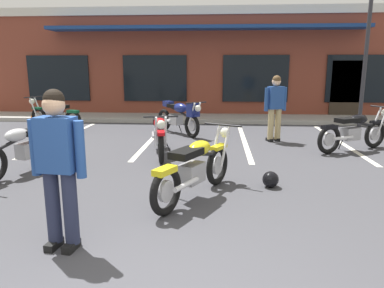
{
  "coord_description": "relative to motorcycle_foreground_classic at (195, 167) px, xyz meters",
  "views": [
    {
      "loc": [
        0.55,
        -2.24,
        1.89
      ],
      "look_at": [
        0.08,
        3.98,
        0.55
      ],
      "focal_mm": 33.83,
      "sensor_mm": 36.0,
      "label": 1
    }
  ],
  "objects": [
    {
      "name": "painted_stall_lines",
      "position": [
        -0.22,
        4.29,
        -0.46
      ],
      "size": [
        7.42,
        4.8,
        0.01
      ],
      "color": "silver",
      "rests_on": "ground_plane"
    },
    {
      "name": "helmet_on_pavement",
      "position": [
        1.16,
        0.55,
        -0.33
      ],
      "size": [
        0.26,
        0.26,
        0.26
      ],
      "color": "black",
      "rests_on": "ground_plane"
    },
    {
      "name": "motorcycle_orange_scrambler",
      "position": [
        -0.94,
        2.55,
        0.0
      ],
      "size": [
        0.81,
        2.09,
        0.98
      ],
      "color": "black",
      "rests_on": "ground_plane"
    },
    {
      "name": "person_by_back_row",
      "position": [
        -1.29,
        -1.6,
        0.49
      ],
      "size": [
        0.61,
        0.31,
        1.68
      ],
      "color": "black",
      "rests_on": "ground_plane"
    },
    {
      "name": "person_in_black_shirt",
      "position": [
        1.74,
        4.22,
        0.49
      ],
      "size": [
        0.6,
        0.37,
        1.68
      ],
      "color": "black",
      "rests_on": "ground_plane"
    },
    {
      "name": "traffic_cone",
      "position": [
        -5.02,
        4.86,
        -0.2
      ],
      "size": [
        0.34,
        0.34,
        0.53
      ],
      "color": "orange",
      "rests_on": "ground_plane"
    },
    {
      "name": "motorcycle_red_sportbike",
      "position": [
        -0.78,
        5.02,
        0.07
      ],
      "size": [
        1.54,
        1.75,
        0.98
      ],
      "color": "black",
      "rests_on": "ground_plane"
    },
    {
      "name": "brick_storefront_building",
      "position": [
        -0.22,
        11.38,
        1.55
      ],
      "size": [
        18.72,
        6.35,
        4.03
      ],
      "color": "brown",
      "rests_on": "ground_plane"
    },
    {
      "name": "motorcycle_foreground_classic",
      "position": [
        0.0,
        0.0,
        0.0
      ],
      "size": [
        1.22,
        1.94,
        0.98
      ],
      "color": "black",
      "rests_on": "ground_plane"
    },
    {
      "name": "sidewalk_kerb",
      "position": [
        -0.22,
        7.89,
        -0.39
      ],
      "size": [
        22.0,
        1.8,
        0.14
      ],
      "primitive_type": "cube",
      "color": "#A8A59E",
      "rests_on": "ground_plane"
    },
    {
      "name": "motorcycle_blue_standard",
      "position": [
        3.39,
        3.29,
        0.0
      ],
      "size": [
        1.9,
        1.29,
        0.98
      ],
      "color": "black",
      "rests_on": "ground_plane"
    },
    {
      "name": "parking_lot_lamp_post",
      "position": [
        4.82,
        6.68,
        2.57
      ],
      "size": [
        0.24,
        0.76,
        4.63
      ],
      "color": "#2D2D33",
      "rests_on": "ground_plane"
    },
    {
      "name": "ground_plane",
      "position": [
        -0.22,
        0.68,
        -0.46
      ],
      "size": [
        80.0,
        80.0,
        0.0
      ],
      "primitive_type": "plane",
      "color": "#3D3D42"
    },
    {
      "name": "motorcycle_silver_naked",
      "position": [
        -3.16,
        1.03,
        0.0
      ],
      "size": [
        0.92,
        2.06,
        0.98
      ],
      "color": "black",
      "rests_on": "ground_plane"
    },
    {
      "name": "motorcycle_green_cafe_racer",
      "position": [
        -4.64,
        5.52,
        0.0
      ],
      "size": [
        1.99,
        1.12,
        0.98
      ],
      "color": "black",
      "rests_on": "ground_plane"
    }
  ]
}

